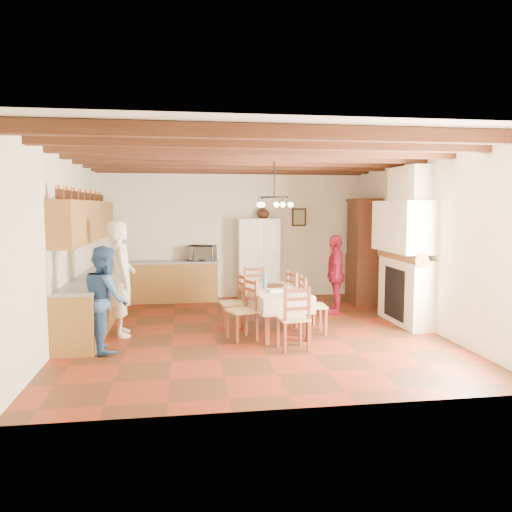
{
  "coord_description": "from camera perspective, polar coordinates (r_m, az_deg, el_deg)",
  "views": [
    {
      "loc": [
        -1.15,
        -8.16,
        2.11
      ],
      "look_at": [
        0.1,
        0.3,
        1.25
      ],
      "focal_mm": 35.0,
      "sensor_mm": 36.0,
      "label": 1
    }
  ],
  "objects": [
    {
      "name": "refrigerator",
      "position": [
        11.45,
        0.18,
        -0.26
      ],
      "size": [
        0.92,
        0.76,
        1.83
      ],
      "primitive_type": "cube",
      "rotation": [
        0.0,
        0.0,
        -0.01
      ],
      "color": "white",
      "rests_on": "floor"
    },
    {
      "name": "backsplash_left",
      "position": [
        9.43,
        -19.58,
        -0.13
      ],
      "size": [
        0.03,
        4.3,
        0.6
      ],
      "primitive_type": "cube",
      "color": "silver",
      "rests_on": "ground"
    },
    {
      "name": "dining_table",
      "position": [
        8.39,
        2.05,
        -4.37
      ],
      "size": [
        1.03,
        1.73,
        0.72
      ],
      "rotation": [
        0.0,
        0.0,
        0.12
      ],
      "color": "silver",
      "rests_on": "floor"
    },
    {
      "name": "chandelier",
      "position": [
        8.26,
        2.09,
        6.71
      ],
      "size": [
        0.47,
        0.47,
        0.03
      ],
      "primitive_type": "torus",
      "color": "black",
      "rests_on": "ground"
    },
    {
      "name": "lower_cabinets_left",
      "position": [
        9.49,
        -17.73,
        -4.73
      ],
      "size": [
        0.6,
        4.3,
        0.86
      ],
      "primitive_type": "cube",
      "color": "brown",
      "rests_on": "ground"
    },
    {
      "name": "wall_picture",
      "position": [
        11.71,
        4.94,
        4.44
      ],
      "size": [
        0.34,
        0.03,
        0.42
      ],
      "primitive_type": "cube",
      "color": "black",
      "rests_on": "ground"
    },
    {
      "name": "person_woman_blue",
      "position": [
        7.58,
        -16.82,
        -4.69
      ],
      "size": [
        0.8,
        0.9,
        1.54
      ],
      "primitive_type": "imported",
      "rotation": [
        0.0,
        0.0,
        1.92
      ],
      "color": "#2E528F",
      "rests_on": "floor"
    },
    {
      "name": "countertop_back",
      "position": [
        11.18,
        -10.41,
        -0.67
      ],
      "size": [
        2.34,
        0.62,
        0.04
      ],
      "primitive_type": "cube",
      "color": "gray",
      "rests_on": "lower_cabinets_back"
    },
    {
      "name": "chair_left_far",
      "position": [
        8.54,
        -2.7,
        -5.27
      ],
      "size": [
        0.45,
        0.47,
        0.96
      ],
      "primitive_type": null,
      "rotation": [
        0.0,
        0.0,
        -1.45
      ],
      "color": "brown",
      "rests_on": "floor"
    },
    {
      "name": "fridge_vase",
      "position": [
        11.4,
        0.82,
        5.07
      ],
      "size": [
        0.36,
        0.36,
        0.3
      ],
      "primitive_type": "imported",
      "rotation": [
        0.0,
        0.0,
        0.32
      ],
      "color": "#3D2112",
      "rests_on": "refrigerator"
    },
    {
      "name": "floor",
      "position": [
        8.51,
        -0.37,
        -8.69
      ],
      "size": [
        6.0,
        6.5,
        0.02
      ],
      "primitive_type": "cube",
      "color": "#492513",
      "rests_on": "ground"
    },
    {
      "name": "wall_back",
      "position": [
        11.49,
        -2.66,
        2.69
      ],
      "size": [
        6.0,
        0.02,
        3.0
      ],
      "primitive_type": "cube",
      "color": "beige",
      "rests_on": "ground"
    },
    {
      "name": "ceiling",
      "position": [
        8.29,
        -0.39,
        11.98
      ],
      "size": [
        6.0,
        6.5,
        0.02
      ],
      "primitive_type": "cube",
      "color": "silver",
      "rests_on": "ground"
    },
    {
      "name": "microwave",
      "position": [
        11.17,
        -6.22,
        0.33
      ],
      "size": [
        0.69,
        0.56,
        0.33
      ],
      "primitive_type": "imported",
      "rotation": [
        0.0,
        0.0,
        -0.29
      ],
      "color": "silver",
      "rests_on": "countertop_back"
    },
    {
      "name": "wall_front",
      "position": [
        5.07,
        4.79,
        -1.17
      ],
      "size": [
        6.0,
        0.02,
        3.0
      ],
      "primitive_type": "cube",
      "color": "beige",
      "rests_on": "ground"
    },
    {
      "name": "backsplash_back",
      "position": [
        11.44,
        -10.39,
        1.08
      ],
      "size": [
        2.3,
        0.03,
        0.6
      ],
      "primitive_type": "cube",
      "color": "silver",
      "rests_on": "ground"
    },
    {
      "name": "chair_end_near",
      "position": [
        7.4,
        4.28,
        -6.99
      ],
      "size": [
        0.46,
        0.44,
        0.96
      ],
      "primitive_type": null,
      "rotation": [
        0.0,
        0.0,
        3.25
      ],
      "color": "brown",
      "rests_on": "floor"
    },
    {
      "name": "wall_right",
      "position": [
        9.18,
        18.57,
        1.63
      ],
      "size": [
        0.02,
        6.5,
        3.0
      ],
      "primitive_type": "cube",
      "color": "beige",
      "rests_on": "ground"
    },
    {
      "name": "chair_right_far",
      "position": [
        8.93,
        5.13,
        -4.79
      ],
      "size": [
        0.48,
        0.49,
        0.96
      ],
      "primitive_type": null,
      "rotation": [
        0.0,
        0.0,
        1.78
      ],
      "color": "brown",
      "rests_on": "floor"
    },
    {
      "name": "chair_left_near",
      "position": [
        7.92,
        -1.65,
        -6.14
      ],
      "size": [
        0.52,
        0.53,
        0.96
      ],
      "primitive_type": null,
      "rotation": [
        0.0,
        0.0,
        -1.22
      ],
      "color": "brown",
      "rests_on": "floor"
    },
    {
      "name": "person_woman_red",
      "position": [
        9.96,
        9.06,
        -2.04
      ],
      "size": [
        0.6,
        0.97,
        1.55
      ],
      "primitive_type": "imported",
      "rotation": [
        0.0,
        0.0,
        -1.83
      ],
      "color": "#A71633",
      "rests_on": "floor"
    },
    {
      "name": "ceiling_beams",
      "position": [
        8.28,
        -0.39,
        11.29
      ],
      "size": [
        6.0,
        6.3,
        0.16
      ],
      "primitive_type": null,
      "color": "#37190D",
      "rests_on": "ground"
    },
    {
      "name": "person_man",
      "position": [
        8.38,
        -15.16,
        -2.47
      ],
      "size": [
        0.58,
        0.76,
        1.88
      ],
      "primitive_type": "imported",
      "rotation": [
        0.0,
        0.0,
        1.77
      ],
      "color": "silver",
      "rests_on": "floor"
    },
    {
      "name": "upper_cabinets",
      "position": [
        9.36,
        -18.75,
        3.85
      ],
      "size": [
        0.35,
        4.2,
        0.7
      ],
      "primitive_type": "cube",
      "color": "brown",
      "rests_on": "ground"
    },
    {
      "name": "fireplace",
      "position": [
        9.24,
        16.39,
        1.1
      ],
      "size": [
        0.56,
        1.6,
        2.8
      ],
      "primitive_type": null,
      "color": "#EEE8C5",
      "rests_on": "ground"
    },
    {
      "name": "countertop_left",
      "position": [
        9.42,
        -17.82,
        -2.04
      ],
      "size": [
        0.62,
        4.3,
        0.04
      ],
      "primitive_type": "cube",
      "color": "gray",
      "rests_on": "lower_cabinets_left"
    },
    {
      "name": "lower_cabinets_back",
      "position": [
        11.24,
        -10.37,
        -2.95
      ],
      "size": [
        2.3,
        0.6,
        0.86
      ],
      "primitive_type": "cube",
      "color": "brown",
      "rests_on": "ground"
    },
    {
      "name": "wall_left",
      "position": [
        8.39,
        -21.19,
        1.19
      ],
      "size": [
        0.02,
        6.5,
        3.0
      ],
      "primitive_type": "cube",
      "color": "beige",
      "rests_on": "ground"
    },
    {
      "name": "chair_right_near",
      "position": [
        8.34,
        6.56,
        -5.56
      ],
      "size": [
        0.41,
        0.43,
        0.96
      ],
      "primitive_type": null,
      "rotation": [
        0.0,
        0.0,
        1.55
      ],
      "color": "brown",
      "rests_on": "floor"
    },
    {
      "name": "chair_end_far",
      "position": [
        9.44,
        -0.09,
        -4.2
      ],
      "size": [
        0.42,
        0.4,
        0.96
      ],
      "primitive_type": null,
      "rotation": [
        0.0,
        0.0,
        -0.01
      ],
      "color": "brown",
      "rests_on": "floor"
    },
    {
      "name": "hutch",
      "position": [
        11.16,
        12.08,
        0.59
      ],
      "size": [
        0.68,
        1.31,
        2.27
      ],
      "primitive_type": null,
      "rotation": [
        0.0,
        0.0,
        -0.13
      ],
      "color": "#3D2112",
      "rests_on": "floor"
    }
  ]
}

